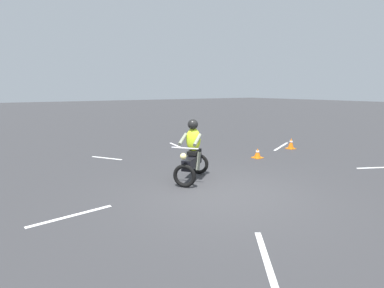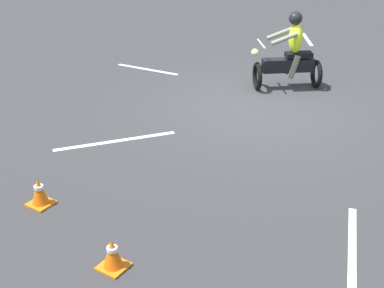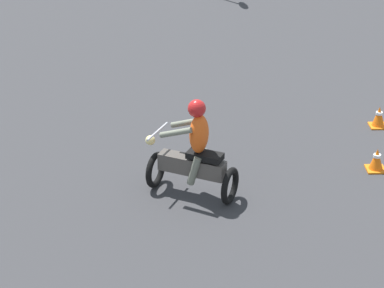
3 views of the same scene
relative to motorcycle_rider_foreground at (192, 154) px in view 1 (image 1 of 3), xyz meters
The scene contains 9 objects.
ground_plane 1.53m from the motorcycle_rider_foreground, 89.71° to the left, with size 120.00×120.00×0.00m, color #333335.
motorcycle_rider_foreground is the anchor object (origin of this frame).
traffic_cone_near_left 3.56m from the motorcycle_rider_foreground, 165.53° to the right, with size 0.32×0.32×0.36m.
traffic_cone_mid_center 5.98m from the motorcycle_rider_foreground, 167.20° to the right, with size 0.32×0.32×0.45m.
lane_stripe_e 3.45m from the motorcycle_rider_foreground, 11.62° to the left, with size 0.10×1.63×0.01m, color silver.
lane_stripe_ne 4.35m from the motorcycle_rider_foreground, 70.57° to the left, with size 0.10×2.14×0.01m, color silver.
lane_stripe_sw 6.24m from the motorcycle_rider_foreground, 162.27° to the right, with size 0.10×2.10×0.01m, color silver.
lane_stripe_s 5.16m from the motorcycle_rider_foreground, 115.65° to the right, with size 0.10×1.44×0.01m, color silver.
lane_stripe_se 4.09m from the motorcycle_rider_foreground, 73.79° to the right, with size 0.10×1.30×0.01m, color silver.
Camera 1 is at (4.38, 5.22, 2.44)m, focal length 28.00 mm.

